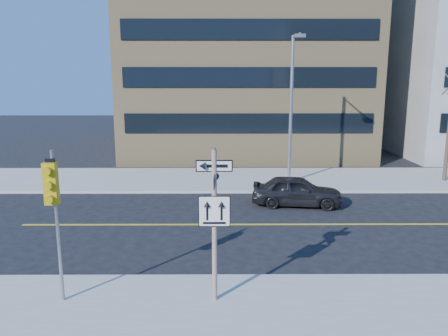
{
  "coord_description": "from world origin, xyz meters",
  "views": [
    {
      "loc": [
        0.19,
        -13.11,
        5.85
      ],
      "look_at": [
        0.28,
        4.0,
        2.38
      ],
      "focal_mm": 35.0,
      "sensor_mm": 36.0,
      "label": 1
    }
  ],
  "objects_px": {
    "parked_car_a": "(297,191)",
    "traffic_signal": "(53,196)",
    "streetlight_a": "(292,100)",
    "sign_pole": "(214,217)"
  },
  "relations": [
    {
      "from": "sign_pole",
      "to": "parked_car_a",
      "type": "xyz_separation_m",
      "value": [
        3.72,
        9.28,
        -1.72
      ]
    },
    {
      "from": "sign_pole",
      "to": "traffic_signal",
      "type": "bearing_deg",
      "value": -177.89
    },
    {
      "from": "sign_pole",
      "to": "traffic_signal",
      "type": "height_order",
      "value": "sign_pole"
    },
    {
      "from": "parked_car_a",
      "to": "streetlight_a",
      "type": "relative_size",
      "value": 0.52
    },
    {
      "from": "sign_pole",
      "to": "streetlight_a",
      "type": "relative_size",
      "value": 0.51
    },
    {
      "from": "traffic_signal",
      "to": "parked_car_a",
      "type": "xyz_separation_m",
      "value": [
        7.72,
        9.43,
        -2.32
      ]
    },
    {
      "from": "parked_car_a",
      "to": "streetlight_a",
      "type": "distance_m",
      "value": 5.69
    },
    {
      "from": "sign_pole",
      "to": "traffic_signal",
      "type": "xyz_separation_m",
      "value": [
        -4.0,
        -0.15,
        0.59
      ]
    },
    {
      "from": "parked_car_a",
      "to": "traffic_signal",
      "type": "bearing_deg",
      "value": 147.88
    },
    {
      "from": "traffic_signal",
      "to": "parked_car_a",
      "type": "height_order",
      "value": "traffic_signal"
    }
  ]
}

